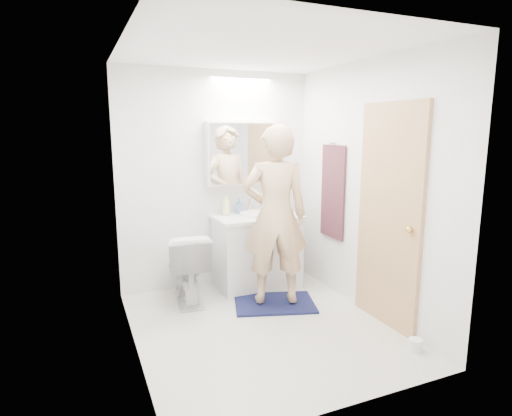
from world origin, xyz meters
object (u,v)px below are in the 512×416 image
soap_bottle_b (239,206)px  toothbrush_cup (271,207)px  medicine_cabinet (244,153)px  toilet_paper_roll (415,345)px  toilet (187,266)px  vanity_cabinet (257,253)px  person (275,215)px  soap_bottle_a (226,205)px

soap_bottle_b → toothbrush_cup: bearing=-3.0°
medicine_cabinet → toothbrush_cup: medicine_cabinet is taller
toilet_paper_roll → toothbrush_cup: bearing=99.9°
medicine_cabinet → soap_bottle_b: bearing=-157.4°
soap_bottle_b → toothbrush_cup: size_ratio=1.62×
toothbrush_cup → toilet: bearing=-165.8°
toilet_paper_roll → vanity_cabinet: bearing=108.0°
toothbrush_cup → vanity_cabinet: bearing=-147.2°
vanity_cabinet → person: 0.78m
soap_bottle_a → toilet_paper_roll: bearing=-65.5°
soap_bottle_b → vanity_cabinet: bearing=-52.2°
toilet → soap_bottle_a: bearing=-147.2°
person → soap_bottle_a: person is taller
soap_bottle_a → vanity_cabinet: bearing=-25.7°
toilet → person: bearing=156.3°
soap_bottle_a → soap_bottle_b: size_ratio=1.31×
vanity_cabinet → soap_bottle_a: (-0.31, 0.15, 0.55)m
soap_bottle_b → person: bearing=-83.0°
vanity_cabinet → toilet: 0.85m
person → toothbrush_cup: bearing=-94.7°
medicine_cabinet → toilet: 1.40m
soap_bottle_a → toothbrush_cup: 0.56m
person → toothbrush_cup: (0.30, 0.73, -0.06)m
person → medicine_cabinet: bearing=-71.1°
soap_bottle_b → medicine_cabinet: bearing=22.6°
soap_bottle_a → toilet_paper_roll: 2.36m
vanity_cabinet → toilet: size_ratio=1.21×
medicine_cabinet → soap_bottle_a: 0.62m
medicine_cabinet → toilet: medicine_cabinet is taller
vanity_cabinet → person: person is taller
soap_bottle_b → toilet: bearing=-157.1°
vanity_cabinet → toilet_paper_roll: 1.97m
medicine_cabinet → toilet_paper_roll: 2.60m
medicine_cabinet → person: 0.96m
vanity_cabinet → toilet: (-0.84, -0.11, -0.02)m
medicine_cabinet → person: bearing=-88.6°
vanity_cabinet → toilet_paper_roll: vanity_cabinet is taller
vanity_cabinet → person: bearing=-94.8°
soap_bottle_b → toothbrush_cup: soap_bottle_b is taller
toilet → vanity_cabinet: bearing=-166.1°
toilet → toothbrush_cup: size_ratio=6.70×
toothbrush_cup → soap_bottle_b: bearing=177.0°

